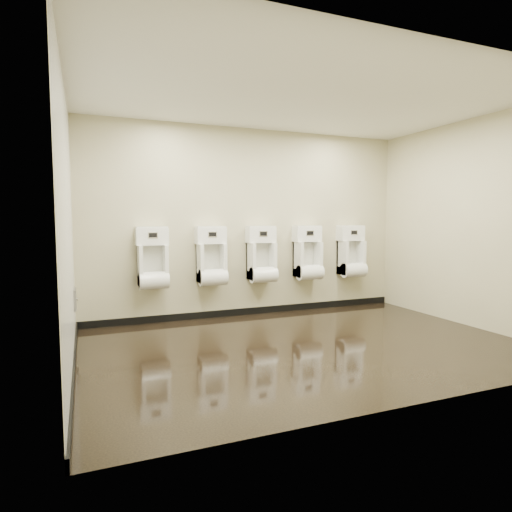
{
  "coord_description": "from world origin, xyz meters",
  "views": [
    {
      "loc": [
        -2.36,
        -4.29,
        1.45
      ],
      "look_at": [
        -0.41,
        0.55,
        1.0
      ],
      "focal_mm": 30.0,
      "sensor_mm": 36.0,
      "label": 1
    }
  ],
  "objects_px": {
    "access_panel": "(75,299)",
    "urinal_4": "(352,255)",
    "urinal_1": "(212,260)",
    "urinal_3": "(308,257)",
    "urinal_2": "(262,259)",
    "urinal_0": "(153,263)"
  },
  "relations": [
    {
      "from": "urinal_4",
      "to": "urinal_1",
      "type": "bearing_deg",
      "value": 180.0
    },
    {
      "from": "urinal_2",
      "to": "urinal_4",
      "type": "distance_m",
      "value": 1.6
    },
    {
      "from": "urinal_0",
      "to": "urinal_3",
      "type": "height_order",
      "value": "same"
    },
    {
      "from": "access_panel",
      "to": "urinal_4",
      "type": "relative_size",
      "value": 0.3
    },
    {
      "from": "urinal_0",
      "to": "urinal_1",
      "type": "bearing_deg",
      "value": 0.0
    },
    {
      "from": "urinal_2",
      "to": "urinal_4",
      "type": "xyz_separation_m",
      "value": [
        1.6,
        0.0,
        0.0
      ]
    },
    {
      "from": "access_panel",
      "to": "urinal_4",
      "type": "bearing_deg",
      "value": 5.49
    },
    {
      "from": "access_panel",
      "to": "urinal_4",
      "type": "height_order",
      "value": "urinal_4"
    },
    {
      "from": "urinal_2",
      "to": "urinal_3",
      "type": "distance_m",
      "value": 0.79
    },
    {
      "from": "urinal_1",
      "to": "urinal_2",
      "type": "distance_m",
      "value": 0.78
    },
    {
      "from": "urinal_1",
      "to": "urinal_3",
      "type": "height_order",
      "value": "same"
    },
    {
      "from": "urinal_1",
      "to": "urinal_2",
      "type": "xyz_separation_m",
      "value": [
        0.78,
        0.0,
        0.0
      ]
    },
    {
      "from": "urinal_3",
      "to": "urinal_4",
      "type": "bearing_deg",
      "value": 0.0
    },
    {
      "from": "urinal_3",
      "to": "urinal_0",
      "type": "bearing_deg",
      "value": 180.0
    },
    {
      "from": "urinal_1",
      "to": "urinal_4",
      "type": "distance_m",
      "value": 2.38
    },
    {
      "from": "urinal_1",
      "to": "urinal_2",
      "type": "bearing_deg",
      "value": 0.0
    },
    {
      "from": "urinal_1",
      "to": "urinal_4",
      "type": "bearing_deg",
      "value": 0.0
    },
    {
      "from": "access_panel",
      "to": "urinal_3",
      "type": "height_order",
      "value": "urinal_3"
    },
    {
      "from": "access_panel",
      "to": "urinal_1",
      "type": "xyz_separation_m",
      "value": [
        1.81,
        0.4,
        0.37
      ]
    },
    {
      "from": "urinal_0",
      "to": "urinal_3",
      "type": "distance_m",
      "value": 2.4
    },
    {
      "from": "urinal_2",
      "to": "urinal_3",
      "type": "height_order",
      "value": "same"
    },
    {
      "from": "access_panel",
      "to": "urinal_0",
      "type": "xyz_separation_m",
      "value": [
        0.98,
        0.4,
        0.37
      ]
    }
  ]
}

